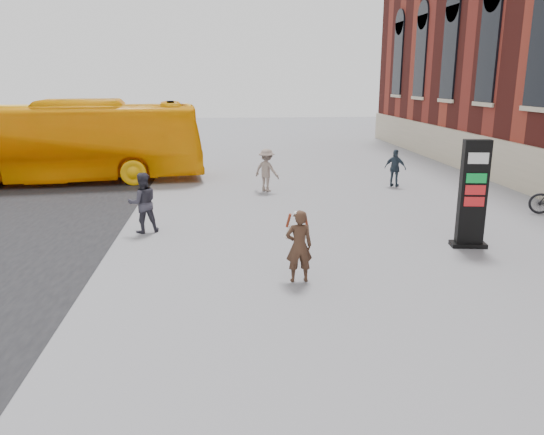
{
  "coord_description": "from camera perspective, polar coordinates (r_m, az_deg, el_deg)",
  "views": [
    {
      "loc": [
        -2.06,
        -10.85,
        4.22
      ],
      "look_at": [
        -0.96,
        0.77,
        1.17
      ],
      "focal_mm": 35.0,
      "sensor_mm": 36.0,
      "label": 1
    }
  ],
  "objects": [
    {
      "name": "pedestrian_c",
      "position": [
        22.0,
        13.12,
        5.2
      ],
      "size": [
        0.93,
        0.81,
        1.5
      ],
      "primitive_type": "imported",
      "rotation": [
        0.0,
        0.0,
        2.52
      ],
      "color": "#2B3A47",
      "rests_on": "ground"
    },
    {
      "name": "woman",
      "position": [
        11.28,
        2.91,
        -2.99
      ],
      "size": [
        0.6,
        0.55,
        1.58
      ],
      "rotation": [
        0.0,
        0.0,
        3.18
      ],
      "color": "#3B2818",
      "rests_on": "ground"
    },
    {
      "name": "pedestrian_b",
      "position": [
        20.49,
        -0.58,
        5.11
      ],
      "size": [
        1.21,
        1.15,
        1.65
      ],
      "primitive_type": "imported",
      "rotation": [
        0.0,
        0.0,
        2.45
      ],
      "color": "gray",
      "rests_on": "ground"
    },
    {
      "name": "ground",
      "position": [
        11.82,
        5.02,
        -6.33
      ],
      "size": [
        100.0,
        100.0,
        0.0
      ],
      "primitive_type": "plane",
      "color": "#9E9EA3"
    },
    {
      "name": "pedestrian_a",
      "position": [
        15.34,
        -13.73,
        1.56
      ],
      "size": [
        0.99,
        0.88,
        1.71
      ],
      "primitive_type": "imported",
      "rotation": [
        0.0,
        0.0,
        3.46
      ],
      "color": "#35333F",
      "rests_on": "ground"
    },
    {
      "name": "bus",
      "position": [
        23.97,
        -22.5,
        7.53
      ],
      "size": [
        12.49,
        4.13,
        3.41
      ],
      "primitive_type": "imported",
      "rotation": [
        0.0,
        0.0,
        1.68
      ],
      "color": "#FFAC05",
      "rests_on": "road"
    },
    {
      "name": "info_pylon",
      "position": [
        14.41,
        20.79,
        2.34
      ],
      "size": [
        0.94,
        0.57,
        2.78
      ],
      "rotation": [
        0.0,
        0.0,
        -0.14
      ],
      "color": "black",
      "rests_on": "ground"
    }
  ]
}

